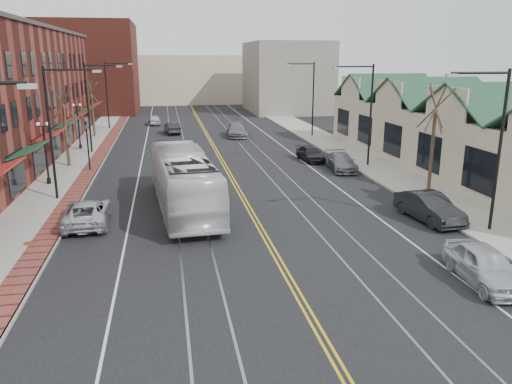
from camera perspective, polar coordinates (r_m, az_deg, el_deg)
name	(u,v)px	position (r m, az deg, el deg)	size (l,w,h in m)	color
ground	(304,306)	(18.49, 5.53, -12.86)	(160.00, 160.00, 0.00)	black
sidewalk_left	(61,184)	(37.43, -21.35, 0.85)	(4.00, 120.00, 0.15)	gray
sidewalk_right	(384,171)	(40.27, 14.38, 2.38)	(4.00, 120.00, 0.15)	gray
building_right	(457,140)	(42.71, 21.96, 5.51)	(8.00, 36.00, 4.60)	#B9A68E
backdrop_left	(91,68)	(86.45, -18.33, 13.34)	(14.00, 18.00, 14.00)	maroon
backdrop_mid	(188,79)	(100.86, -7.81, 12.68)	(22.00, 14.00, 9.00)	#B9A68E
backdrop_right	(286,77)	(83.08, 3.50, 12.97)	(12.00, 16.00, 11.00)	slate
streetlight_l_1	(57,120)	(32.53, -21.81, 7.68)	(3.33, 0.25, 8.00)	black
streetlight_l_2	(93,99)	(48.25, -18.18, 10.11)	(3.33, 0.25, 8.00)	black
streetlight_l_3	(110,88)	(64.10, -16.32, 11.33)	(3.33, 0.25, 8.00)	black
streetlight_r_0	(493,135)	(26.98, 25.48, 5.95)	(3.33, 0.25, 8.00)	black
streetlight_r_1	(366,105)	(40.95, 12.44, 9.73)	(3.33, 0.25, 8.00)	black
streetlight_r_2	(309,91)	(56.03, 6.12, 11.37)	(3.33, 0.25, 8.00)	black
lamppost_l_2	(46,155)	(37.17, -22.87, 3.96)	(0.84, 0.28, 4.27)	black
lamppost_l_3	(79,127)	(50.76, -19.60, 6.99)	(0.84, 0.28, 4.27)	black
tree_left_near	(65,124)	(42.73, -20.99, 7.26)	(1.78, 1.37, 6.48)	#382B21
tree_left_far	(92,108)	(58.46, -18.20, 9.14)	(1.66, 1.28, 6.02)	#382B21
tree_right_mid	(433,135)	(34.60, 19.62, 6.13)	(1.90, 1.46, 6.93)	#382B21
manhole_far	(30,243)	(26.01, -24.42, -5.34)	(0.60, 0.60, 0.02)	#592D19
traffic_signal	(88,142)	(40.62, -18.69, 5.43)	(0.18, 0.15, 3.80)	black
transit_bus	(184,181)	(29.31, -8.25, 1.29)	(2.88, 12.30, 3.43)	silver
parked_suv	(87,212)	(28.02, -18.78, -2.22)	(2.26, 4.91, 1.36)	silver
parked_car_a	(485,265)	(21.77, 24.68, -7.63)	(1.76, 4.38, 1.49)	silver
parked_car_b	(429,207)	(28.73, 19.18, -1.66)	(1.62, 4.64, 1.53)	black
parked_car_c	(341,162)	(39.95, 9.72, 3.40)	(1.86, 4.57, 1.33)	slate
parked_car_d	(310,153)	(43.18, 6.23, 4.41)	(1.58, 3.92, 1.33)	black
distant_car_left	(172,128)	(59.33, -9.54, 7.24)	(1.44, 4.14, 1.36)	black
distant_car_right	(237,130)	(56.35, -2.22, 7.09)	(2.10, 5.16, 1.50)	slate
distant_car_far	(154,120)	(67.68, -11.56, 8.07)	(1.51, 3.76, 1.28)	silver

